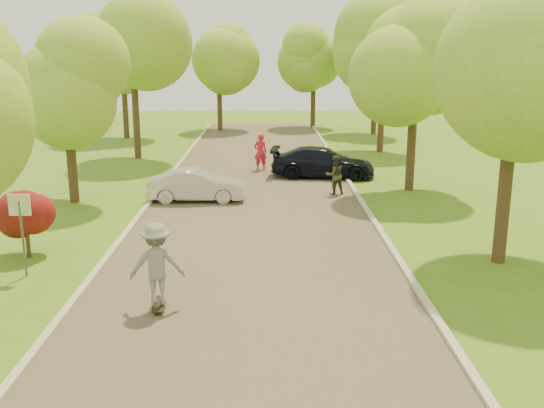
{
  "coord_description": "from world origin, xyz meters",
  "views": [
    {
      "loc": [
        0.4,
        -10.77,
        5.62
      ],
      "look_at": [
        0.57,
        6.43,
        1.3
      ],
      "focal_mm": 40.0,
      "sensor_mm": 36.0,
      "label": 1
    }
  ],
  "objects_px": {
    "dark_sedan": "(323,162)",
    "street_sign": "(21,218)",
    "silver_sedan": "(197,186)",
    "person_striped": "(260,152)",
    "skateboarder": "(157,264)",
    "person_olive": "(335,175)",
    "longboard": "(159,304)"
  },
  "relations": [
    {
      "from": "person_striped",
      "to": "dark_sedan",
      "type": "bearing_deg",
      "value": 136.83
    },
    {
      "from": "dark_sedan",
      "to": "skateboarder",
      "type": "distance_m",
      "value": 15.65
    },
    {
      "from": "longboard",
      "to": "skateboarder",
      "type": "relative_size",
      "value": 0.53
    },
    {
      "from": "silver_sedan",
      "to": "dark_sedan",
      "type": "height_order",
      "value": "dark_sedan"
    },
    {
      "from": "street_sign",
      "to": "skateboarder",
      "type": "bearing_deg",
      "value": -28.71
    },
    {
      "from": "longboard",
      "to": "silver_sedan",
      "type": "bearing_deg",
      "value": -95.0
    },
    {
      "from": "person_striped",
      "to": "skateboarder",
      "type": "bearing_deg",
      "value": 70.93
    },
    {
      "from": "longboard",
      "to": "person_striped",
      "type": "xyz_separation_m",
      "value": [
        2.15,
        16.58,
        0.79
      ]
    },
    {
      "from": "street_sign",
      "to": "silver_sedan",
      "type": "relative_size",
      "value": 0.59
    },
    {
      "from": "skateboarder",
      "to": "longboard",
      "type": "bearing_deg",
      "value": 180.0
    },
    {
      "from": "street_sign",
      "to": "skateboarder",
      "type": "height_order",
      "value": "street_sign"
    },
    {
      "from": "silver_sedan",
      "to": "person_striped",
      "type": "bearing_deg",
      "value": -21.2
    },
    {
      "from": "dark_sedan",
      "to": "person_olive",
      "type": "height_order",
      "value": "person_olive"
    },
    {
      "from": "street_sign",
      "to": "person_striped",
      "type": "bearing_deg",
      "value": 67.82
    },
    {
      "from": "longboard",
      "to": "person_striped",
      "type": "height_order",
      "value": "person_striped"
    },
    {
      "from": "street_sign",
      "to": "longboard",
      "type": "height_order",
      "value": "street_sign"
    },
    {
      "from": "street_sign",
      "to": "dark_sedan",
      "type": "bearing_deg",
      "value": 55.34
    },
    {
      "from": "street_sign",
      "to": "dark_sedan",
      "type": "xyz_separation_m",
      "value": [
        8.81,
        12.74,
        -0.87
      ]
    },
    {
      "from": "dark_sedan",
      "to": "street_sign",
      "type": "bearing_deg",
      "value": 152.35
    },
    {
      "from": "person_striped",
      "to": "person_olive",
      "type": "relative_size",
      "value": 1.11
    },
    {
      "from": "silver_sedan",
      "to": "person_striped",
      "type": "xyz_separation_m",
      "value": [
        2.42,
        6.38,
        0.28
      ]
    },
    {
      "from": "longboard",
      "to": "person_olive",
      "type": "height_order",
      "value": "person_olive"
    },
    {
      "from": "silver_sedan",
      "to": "person_olive",
      "type": "distance_m",
      "value": 5.58
    },
    {
      "from": "person_olive",
      "to": "dark_sedan",
      "type": "bearing_deg",
      "value": -103.2
    },
    {
      "from": "street_sign",
      "to": "person_striped",
      "type": "height_order",
      "value": "street_sign"
    },
    {
      "from": "dark_sedan",
      "to": "skateboarder",
      "type": "height_order",
      "value": "skateboarder"
    },
    {
      "from": "longboard",
      "to": "street_sign",
      "type": "bearing_deg",
      "value": -35.22
    },
    {
      "from": "silver_sedan",
      "to": "person_striped",
      "type": "distance_m",
      "value": 6.83
    },
    {
      "from": "longboard",
      "to": "skateboarder",
      "type": "distance_m",
      "value": 0.96
    },
    {
      "from": "silver_sedan",
      "to": "skateboarder",
      "type": "distance_m",
      "value": 10.21
    },
    {
      "from": "street_sign",
      "to": "person_olive",
      "type": "xyz_separation_m",
      "value": [
        8.97,
        9.21,
        -0.76
      ]
    },
    {
      "from": "dark_sedan",
      "to": "longboard",
      "type": "bearing_deg",
      "value": 168.21
    }
  ]
}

